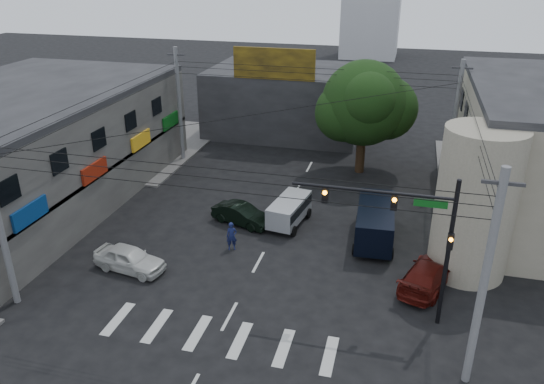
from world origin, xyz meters
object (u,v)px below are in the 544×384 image
at_px(utility_pole_near_right, 484,283).
at_px(white_compact, 129,259).
at_px(utility_pole_far_right, 454,125).
at_px(silver_minivan, 289,212).
at_px(traffic_officer, 232,236).
at_px(street_tree, 364,103).
at_px(navy_van, 375,224).
at_px(dark_sedan, 242,214).
at_px(utility_pole_far_left, 179,106).
at_px(maroon_sedan, 428,275).
at_px(traffic_gantry, 411,226).

distance_m(utility_pole_near_right, white_compact, 17.91).
distance_m(utility_pole_far_right, silver_minivan, 13.94).
distance_m(utility_pole_near_right, traffic_officer, 14.94).
height_order(street_tree, navy_van, street_tree).
distance_m(dark_sedan, white_compact, 7.89).
height_order(utility_pole_near_right, traffic_officer, utility_pole_near_right).
xyz_separation_m(street_tree, silver_minivan, (-3.37, -10.10, -4.64)).
bearing_deg(utility_pole_near_right, utility_pole_far_right, 90.00).
bearing_deg(utility_pole_near_right, traffic_officer, 148.77).
relative_size(utility_pole_far_left, utility_pole_far_right, 1.00).
relative_size(dark_sedan, maroon_sedan, 0.81).
relative_size(utility_pole_far_left, dark_sedan, 2.22).
bearing_deg(utility_pole_far_left, dark_sedan, -50.02).
xyz_separation_m(utility_pole_far_left, dark_sedan, (8.22, -9.80, -3.95)).
bearing_deg(utility_pole_near_right, white_compact, 166.66).
height_order(maroon_sedan, navy_van, navy_van).
relative_size(utility_pole_near_right, utility_pole_far_left, 1.00).
relative_size(traffic_gantry, maroon_sedan, 1.40).
height_order(silver_minivan, navy_van, navy_van).
distance_m(white_compact, traffic_officer, 5.79).
distance_m(utility_pole_near_right, maroon_sedan, 7.67).
distance_m(utility_pole_far_left, silver_minivan, 14.86).
bearing_deg(maroon_sedan, utility_pole_far_left, -16.82).
xyz_separation_m(traffic_gantry, utility_pole_far_right, (2.68, 17.00, -0.23)).
height_order(traffic_gantry, silver_minivan, traffic_gantry).
xyz_separation_m(maroon_sedan, silver_minivan, (-8.38, 4.98, 0.14)).
bearing_deg(navy_van, maroon_sedan, -146.88).
xyz_separation_m(street_tree, utility_pole_far_right, (6.50, -1.00, -0.87)).
height_order(utility_pole_far_left, maroon_sedan, utility_pole_far_left).
bearing_deg(silver_minivan, utility_pole_near_right, -130.43).
relative_size(white_compact, maroon_sedan, 0.82).
bearing_deg(traffic_officer, maroon_sedan, -25.63).
bearing_deg(white_compact, utility_pole_far_left, 22.99).
xyz_separation_m(traffic_gantry, silver_minivan, (-7.19, 7.91, -3.99)).
xyz_separation_m(street_tree, maroon_sedan, (5.01, -15.07, -4.78)).
distance_m(silver_minivan, navy_van, 5.42).
distance_m(street_tree, utility_pole_near_right, 22.48).
distance_m(street_tree, traffic_gantry, 18.42).
distance_m(dark_sedan, silver_minivan, 3.01).
relative_size(utility_pole_near_right, navy_van, 1.66).
bearing_deg(street_tree, utility_pole_far_right, -8.75).
distance_m(traffic_gantry, traffic_officer, 11.22).
bearing_deg(silver_minivan, utility_pole_far_left, 59.45).
height_order(traffic_gantry, utility_pole_far_right, utility_pole_far_right).
bearing_deg(utility_pole_far_left, navy_van, -30.97).
distance_m(traffic_gantry, dark_sedan, 13.10).
xyz_separation_m(utility_pole_near_right, navy_van, (-4.51, 10.60, -3.51)).
height_order(maroon_sedan, silver_minivan, silver_minivan).
relative_size(street_tree, maroon_sedan, 1.69).
bearing_deg(traffic_gantry, dark_sedan, 144.52).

